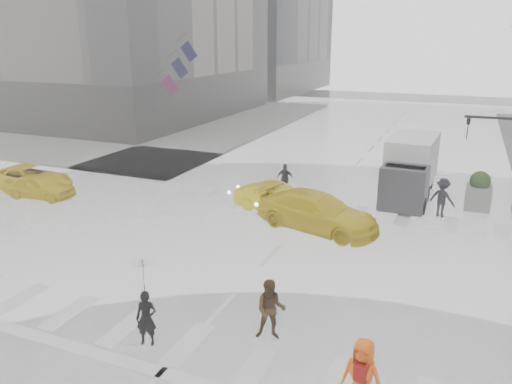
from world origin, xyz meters
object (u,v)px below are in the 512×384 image
at_px(pedestrian_orange, 362,378).
at_px(taxi_front, 40,186).
at_px(pedestrian_brown, 271,310).
at_px(taxi_mid, 276,199).
at_px(box_truck, 410,167).

xyz_separation_m(pedestrian_orange, taxi_front, (-17.84, 8.80, -0.30)).
xyz_separation_m(pedestrian_brown, pedestrian_orange, (2.78, -1.89, 0.06)).
bearing_deg(pedestrian_brown, pedestrian_orange, -51.51).
height_order(taxi_front, taxi_mid, taxi_mid).
bearing_deg(taxi_front, pedestrian_brown, -119.25).
bearing_deg(pedestrian_brown, box_truck, 64.94).
relative_size(pedestrian_brown, taxi_mid, 0.43).
height_order(pedestrian_brown, pedestrian_orange, pedestrian_orange).
distance_m(pedestrian_orange, taxi_front, 19.89).
bearing_deg(pedestrian_orange, taxi_front, 166.27).
distance_m(taxi_mid, box_truck, 7.05).
bearing_deg(box_truck, pedestrian_brown, -94.58).
relative_size(pedestrian_brown, box_truck, 0.30).
height_order(pedestrian_orange, box_truck, box_truck).
distance_m(taxi_front, box_truck, 18.41).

